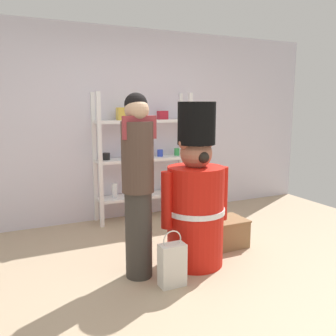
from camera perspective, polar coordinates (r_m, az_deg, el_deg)
name	(u,v)px	position (r m, az deg, el deg)	size (l,w,h in m)	color
ground_plane	(188,284)	(3.40, 3.13, -17.74)	(6.40, 6.40, 0.00)	tan
back_wall	(113,125)	(5.06, -8.72, 6.69)	(6.40, 0.12, 2.60)	silver
merchandise_shelf	(143,157)	(5.01, -3.96, 1.73)	(1.35, 0.35, 1.74)	white
teddy_bear_guard	(196,199)	(3.56, 4.37, -4.92)	(0.73, 0.58, 1.61)	red
person_shopper	(138,181)	(3.24, -4.78, -2.06)	(0.30, 0.29, 1.68)	#38332D
shopping_bag	(172,264)	(3.28, 0.67, -14.95)	(0.23, 0.13, 0.51)	silver
display_crate	(227,232)	(4.21, 9.31, -9.92)	(0.40, 0.37, 0.31)	olive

